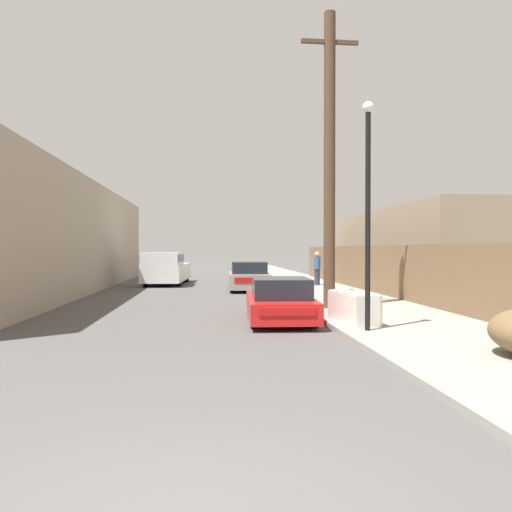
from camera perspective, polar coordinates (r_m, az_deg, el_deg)
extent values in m
cube|color=gray|center=(27.36, 5.19, -3.18)|extent=(4.20, 63.00, 0.12)
cube|color=silver|center=(12.66, 11.08, -5.85)|extent=(0.94, 1.73, 0.74)
cube|color=white|center=(12.62, 11.09, -4.10)|extent=(0.90, 1.66, 0.03)
cube|color=#333335|center=(13.16, 10.82, -3.78)|extent=(0.06, 0.20, 0.02)
cube|color=gray|center=(12.86, 10.56, -3.93)|extent=(0.68, 0.18, 0.01)
cube|color=gray|center=(12.40, 11.59, -4.11)|extent=(0.68, 0.18, 0.01)
cube|color=red|center=(13.64, 2.71, -5.72)|extent=(1.92, 4.10, 0.52)
cube|color=black|center=(13.23, 2.85, -3.65)|extent=(1.57, 2.00, 0.52)
cube|color=#B21414|center=(11.63, 3.62, -6.40)|extent=(1.33, 0.10, 0.18)
cylinder|color=black|center=(14.84, -0.56, -5.52)|extent=(0.23, 0.65, 0.64)
cylinder|color=black|center=(14.96, 5.08, -5.47)|extent=(0.23, 0.65, 0.64)
cylinder|color=black|center=(12.37, -0.17, -6.79)|extent=(0.23, 0.65, 0.64)
cylinder|color=black|center=(12.51, 6.60, -6.71)|extent=(0.23, 0.65, 0.64)
cube|color=gray|center=(23.62, -0.85, -2.76)|extent=(1.97, 4.06, 0.67)
cube|color=black|center=(23.43, -0.83, -1.31)|extent=(1.66, 2.29, 0.53)
cube|color=#B21414|center=(21.60, -0.58, -2.78)|extent=(1.44, 0.07, 0.24)
cylinder|color=black|center=(24.84, -2.85, -2.93)|extent=(0.22, 0.68, 0.68)
cylinder|color=black|center=(24.92, 0.85, -2.92)|extent=(0.22, 0.68, 0.68)
cylinder|color=black|center=(22.37, -2.74, -3.35)|extent=(0.22, 0.68, 0.68)
cylinder|color=black|center=(22.45, 1.36, -3.33)|extent=(0.22, 0.68, 0.68)
cube|color=silver|center=(28.29, -10.10, -1.83)|extent=(2.40, 5.89, 0.90)
cube|color=silver|center=(26.69, -10.60, -0.31)|extent=(2.06, 2.72, 0.66)
cube|color=black|center=(26.69, -10.60, -0.27)|extent=(2.10, 2.67, 0.36)
cylinder|color=black|center=(26.41, -8.85, -2.53)|extent=(0.32, 0.87, 0.86)
cylinder|color=black|center=(26.68, -12.46, -2.50)|extent=(0.32, 0.87, 0.86)
cylinder|color=black|center=(29.96, -7.99, -2.13)|extent=(0.32, 0.87, 0.86)
cylinder|color=black|center=(30.19, -11.19, -2.12)|extent=(0.32, 0.87, 0.86)
cylinder|color=#4C3826|center=(15.93, 8.40, 10.73)|extent=(0.36, 0.36, 9.17)
cube|color=#4C3826|center=(16.95, 8.43, 23.04)|extent=(1.80, 0.12, 0.12)
cylinder|color=black|center=(11.51, 12.66, 3.82)|extent=(0.12, 0.12, 4.89)
sphere|color=white|center=(11.93, 12.70, 16.26)|extent=(0.26, 0.26, 0.26)
cube|color=brown|center=(19.35, 15.79, -1.73)|extent=(0.08, 31.85, 1.98)
cube|color=tan|center=(25.27, -25.22, 1.96)|extent=(7.00, 26.42, 5.00)
cube|color=gray|center=(29.28, 18.83, 0.96)|extent=(6.00, 15.75, 4.12)
cylinder|color=#282D42|center=(25.63, 7.00, -2.41)|extent=(0.28, 0.28, 0.81)
cylinder|color=#2D5193|center=(25.60, 7.00, -0.78)|extent=(0.34, 0.34, 0.64)
sphere|color=#DBB293|center=(25.59, 7.00, 0.21)|extent=(0.24, 0.24, 0.24)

